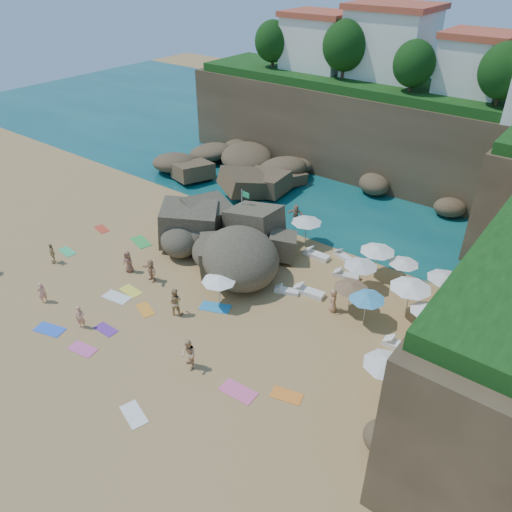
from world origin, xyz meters
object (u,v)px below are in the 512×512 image
Objects in this scene: person_stand_0 at (80,317)px; parasol_1 at (306,220)px; parasol_2 at (404,262)px; person_stand_5 at (296,213)px; flag_pole at (243,207)px; parasol_0 at (378,249)px; person_stand_3 at (249,264)px; person_stand_1 at (175,302)px; rock_outcrop at (221,250)px; person_stand_2 at (259,235)px; person_stand_4 at (333,300)px; person_stand_6 at (42,292)px; lounger_0 at (287,291)px.

parasol_1 is at bearing 40.46° from person_stand_0.
parasol_2 reaches higher than person_stand_5.
flag_pole reaches higher than parasol_2.
parasol_0 is at bearing -35.74° from person_stand_5.
parasol_0 is 19.38m from person_stand_0.
flag_pole reaches higher than person_stand_5.
parasol_0 is 1.90m from parasol_2.
parasol_0 is at bearing -11.59° from person_stand_3.
parasol_1 reaches higher than person_stand_3.
person_stand_5 is at bearing 50.23° from person_stand_0.
flag_pole is 2.12× the size of person_stand_1.
person_stand_5 is at bearing 75.07° from rock_outcrop.
flag_pole reaches higher than person_stand_3.
person_stand_1 is (-1.75, -12.00, -1.09)m from parasol_1.
flag_pole reaches higher than parasol_1.
person_stand_3 is 1.12× the size of person_stand_5.
parasol_1 reaches higher than person_stand_1.
parasol_0 is 1.25× the size of person_stand_2.
person_stand_1 is 1.16× the size of person_stand_4.
parasol_1 is at bearing 45.73° from rock_outcrop.
person_stand_6 is (-6.73, -18.81, -0.02)m from person_stand_5.
person_stand_4 is at bearing -48.95° from person_stand_3.
parasol_2 is 1.34× the size of person_stand_5.
flag_pole is 15.26m from person_stand_6.
person_stand_3 is at bearing -123.97° from person_stand_4.
person_stand_1 is (-9.66, -11.47, -0.81)m from parasol_2.
person_stand_2 is at bearing 49.65° from rock_outcrop.
lounger_0 is at bearing -120.66° from person_stand_4.
parasol_2 reaches higher than person_stand_4.
person_stand_5 is (-8.33, 8.42, -0.05)m from person_stand_4.
person_stand_2 is 1.32× the size of person_stand_6.
flag_pole is at bearing -173.14° from parasol_0.
person_stand_5 is (0.04, 4.95, -0.21)m from person_stand_2.
parasol_0 is 9.27m from person_stand_5.
person_stand_4 is (10.24, -3.98, -1.69)m from flag_pole.
person_stand_1 is at bearing -74.86° from flag_pole.
person_stand_1 is at bearing -130.10° from parasol_2.
parasol_0 is 1.02× the size of parasol_1.
flag_pole is 2.35× the size of person_stand_3.
person_stand_6 is (-7.55, -4.25, -0.20)m from person_stand_1.
person_stand_2 reaches higher than person_stand_4.
person_stand_2 reaches higher than person_stand_1.
person_stand_2 is 3.84m from person_stand_3.
person_stand_2 reaches higher than rock_outcrop.
person_stand_0 is at bearing 96.60° from person_stand_6.
parasol_0 reaches higher than parasol_2.
parasol_0 reaches higher than person_stand_6.
person_stand_5 is at bearing 163.61° from parasol_2.
lounger_0 is 0.85× the size of person_stand_2.
rock_outcrop is at bearing 70.78° from person_stand_2.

